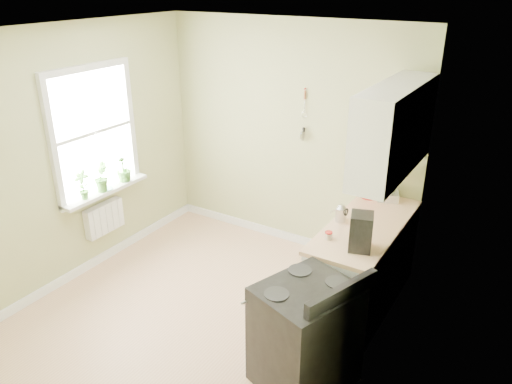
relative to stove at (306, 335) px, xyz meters
The scene contains 21 objects.
floor 1.38m from the stove, 169.00° to the left, with size 3.20×3.60×0.02m, color tan.
ceiling 2.60m from the stove, 169.00° to the left, with size 3.20×3.60×0.02m, color white.
wall_back 2.58m from the stove, 121.82° to the left, with size 3.20×0.02×2.70m, color #B8BB7F.
wall_left 3.03m from the stove, behind, with size 0.02×3.60×2.70m, color #B8BB7F.
wall_right 0.98m from the stove, 36.74° to the left, with size 0.02×3.60×2.70m, color #B8BB7F.
base_cabinets 1.25m from the stove, 88.96° to the left, with size 0.60×1.60×0.87m, color white.
countertop 1.32m from the stove, 89.42° to the left, with size 0.64×1.60×0.04m, color beige.
upper_cabinets 1.94m from the stove, 83.75° to the left, with size 0.35×1.40×0.80m, color white.
window 3.11m from the stove, 169.15° to the left, with size 0.06×1.14×1.44m.
window_sill 2.87m from the stove, 168.87° to the left, with size 0.18×1.14×0.04m, color white.
radiator 2.86m from the stove, 169.97° to the left, with size 0.12×0.50×0.35m, color white.
wall_utensils 2.55m from the stove, 117.97° to the left, with size 0.02×0.14×0.58m.
stove is the anchor object (origin of this frame).
stand_mixer 2.09m from the stove, 90.51° to the left, with size 0.31×0.39×0.43m.
kettle 1.31m from the stove, 101.00° to the left, with size 0.17×0.10×0.18m.
coffee_maker 0.99m from the stove, 81.09° to the left, with size 0.25×0.26×0.33m.
red_tray 1.92m from the stove, 95.19° to the left, with size 0.34×0.34×0.02m, color #A31716.
jar 0.94m from the stove, 102.83° to the left, with size 0.07×0.07×0.07m.
plant_a 2.85m from the stove, behind, with size 0.17×0.12×0.32m, color #3F792A.
plant_b 2.89m from the stove, 169.81° to the left, with size 0.19×0.15×0.33m, color #3F792A.
plant_c 2.96m from the stove, 163.16° to the left, with size 0.17×0.17×0.31m, color #3F792A.
Camera 1 is at (2.62, -3.18, 3.11)m, focal length 35.00 mm.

